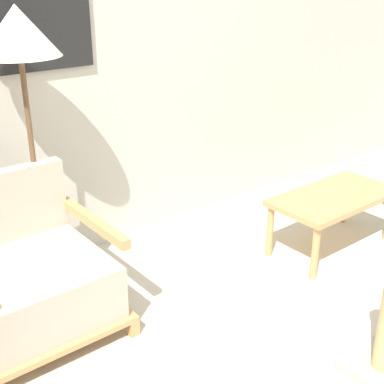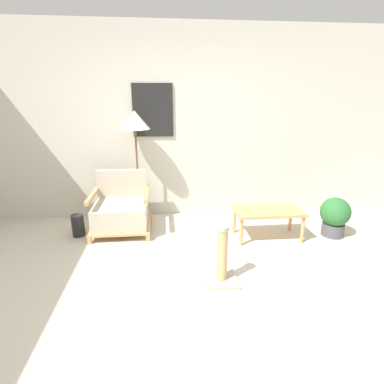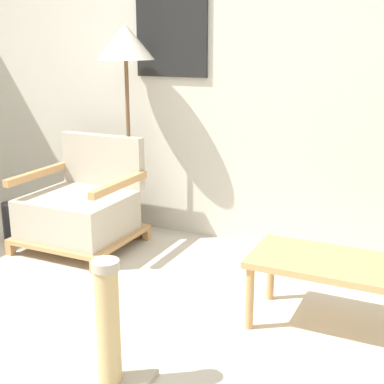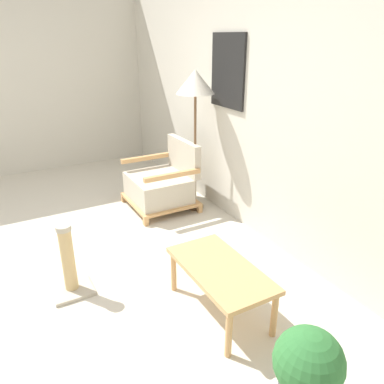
{
  "view_description": "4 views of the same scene",
  "coord_description": "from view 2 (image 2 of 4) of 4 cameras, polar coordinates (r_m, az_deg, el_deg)",
  "views": [
    {
      "loc": [
        -1.56,
        -0.68,
        1.73
      ],
      "look_at": [
        0.17,
        1.48,
        0.55
      ],
      "focal_mm": 50.0,
      "sensor_mm": 36.0,
      "label": 1
    },
    {
      "loc": [
        -0.19,
        -2.21,
        1.71
      ],
      "look_at": [
        0.17,
        1.48,
        0.55
      ],
      "focal_mm": 28.0,
      "sensor_mm": 36.0,
      "label": 2
    },
    {
      "loc": [
        1.52,
        -1.37,
        1.44
      ],
      "look_at": [
        0.17,
        1.48,
        0.55
      ],
      "focal_mm": 50.0,
      "sensor_mm": 36.0,
      "label": 3
    },
    {
      "loc": [
        2.95,
        -0.06,
        1.88
      ],
      "look_at": [
        0.17,
        1.48,
        0.55
      ],
      "focal_mm": 35.0,
      "sensor_mm": 36.0,
      "label": 4
    }
  ],
  "objects": [
    {
      "name": "ground_plane",
      "position": [
        2.8,
        -0.58,
        -20.28
      ],
      "size": [
        14.0,
        14.0,
        0.0
      ],
      "primitive_type": "plane",
      "color": "beige"
    },
    {
      "name": "potted_plant",
      "position": [
        4.26,
        25.55,
        -4.05
      ],
      "size": [
        0.37,
        0.37,
        0.51
      ],
      "color": "#4C4C51",
      "rests_on": "ground_plane"
    },
    {
      "name": "coffee_table",
      "position": [
        3.89,
        14.31,
        -3.97
      ],
      "size": [
        0.85,
        0.44,
        0.38
      ],
      "color": "tan",
      "rests_on": "ground_plane"
    },
    {
      "name": "armchair",
      "position": [
        4.1,
        -13.31,
        -3.46
      ],
      "size": [
        0.76,
        0.71,
        0.77
      ],
      "color": "tan",
      "rests_on": "ground_plane"
    },
    {
      "name": "vase",
      "position": [
        4.16,
        -20.88,
        -5.96
      ],
      "size": [
        0.16,
        0.16,
        0.28
      ],
      "primitive_type": "cylinder",
      "color": "black",
      "rests_on": "ground_plane"
    },
    {
      "name": "scratching_post",
      "position": [
        2.96,
        5.71,
        -13.04
      ],
      "size": [
        0.31,
        0.31,
        0.59
      ],
      "color": "#B2A893",
      "rests_on": "ground_plane"
    },
    {
      "name": "floor_lamp",
      "position": [
        4.15,
        -10.82,
        12.62
      ],
      "size": [
        0.41,
        0.41,
        1.56
      ],
      "color": "brown",
      "rests_on": "ground_plane"
    },
    {
      "name": "wall_back",
      "position": [
        4.42,
        -3.21,
        12.73
      ],
      "size": [
        8.0,
        0.09,
        2.7
      ],
      "color": "beige",
      "rests_on": "ground_plane"
    }
  ]
}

